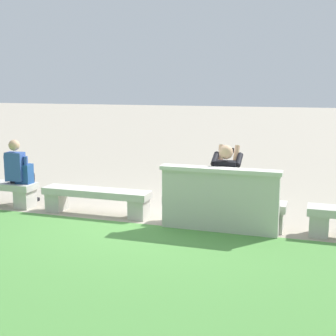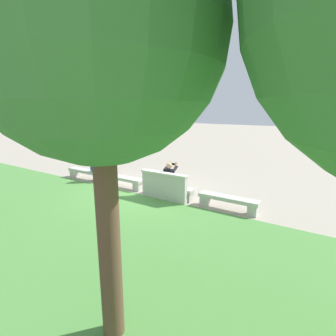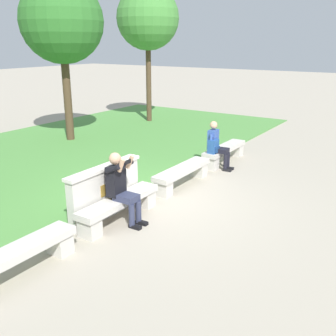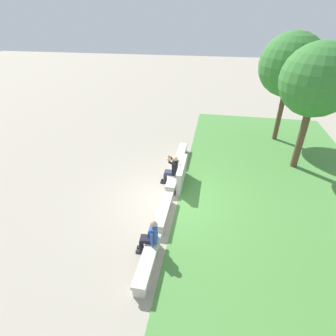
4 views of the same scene
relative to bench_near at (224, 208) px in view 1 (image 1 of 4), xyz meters
The scene contains 7 objects.
ground_plane 1.17m from the bench_near, ahead, with size 80.00×80.00×0.00m, color #A89E8C.
bench_near is the anchor object (origin of this frame).
bench_mid 2.25m from the bench_near, ahead, with size 1.95×0.40×0.45m.
backrest_wall_with_plaque 0.40m from the bench_near, 90.00° to the left, with size 1.84×0.24×1.01m.
person_photographer 0.44m from the bench_near, 107.61° to the right, with size 0.47×0.72×1.32m.
person_distant 3.88m from the bench_near, ahead, with size 0.48×0.69×1.26m.
backpack 3.74m from the bench_near, ahead, with size 0.28×0.24×0.43m.
Camera 1 is at (-2.54, 7.14, 2.26)m, focal length 50.00 mm.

